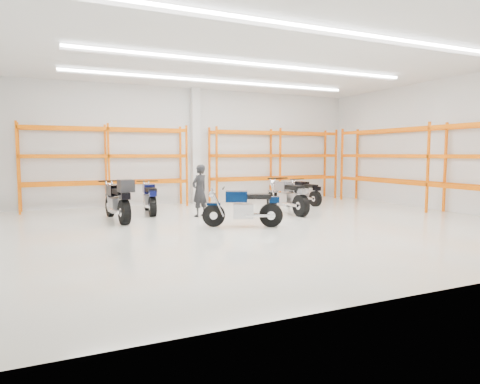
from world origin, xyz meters
name	(u,v)px	position (x,y,z in m)	size (l,w,h in m)	color
ground	(264,225)	(0.00, 0.00, 0.00)	(14.00, 14.00, 0.00)	silver
room_shell	(264,104)	(0.00, 0.03, 3.28)	(14.02, 12.02, 4.51)	silver
motorcycle_main	(246,208)	(-0.54, 0.00, 0.50)	(2.01, 1.10, 1.06)	black
motorcycle_back_a	(118,201)	(-3.52, 2.33, 0.60)	(0.78, 2.45, 1.26)	black
motorcycle_back_b	(150,199)	(-2.34, 3.56, 0.49)	(0.71, 2.15, 1.05)	black
motorcycle_back_c	(288,197)	(1.77, 1.70, 0.54)	(0.78, 2.34, 1.15)	black
motorcycle_back_d	(305,193)	(3.64, 3.55, 0.45)	(0.66, 1.98, 0.97)	black
standing_man	(200,191)	(-1.05, 2.32, 0.81)	(0.59, 0.39, 1.62)	black
structural_column	(195,146)	(0.00, 5.82, 2.25)	(0.32, 0.32, 4.50)	white
pallet_racking_back_left	(107,159)	(-3.40, 5.48, 1.79)	(5.67, 0.87, 3.00)	orange
pallet_racking_back_right	(275,158)	(3.40, 5.48, 1.79)	(5.67, 0.87, 3.00)	orange
pallet_racking_side	(437,158)	(6.48, 0.00, 1.81)	(0.87, 9.07, 3.00)	orange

